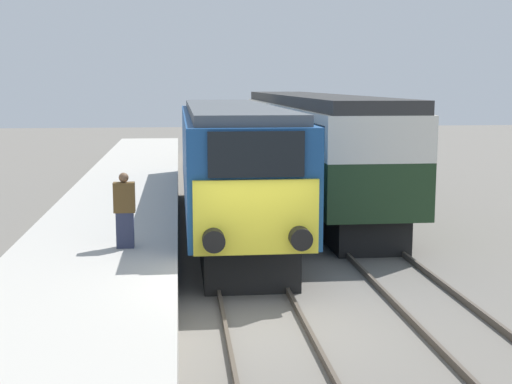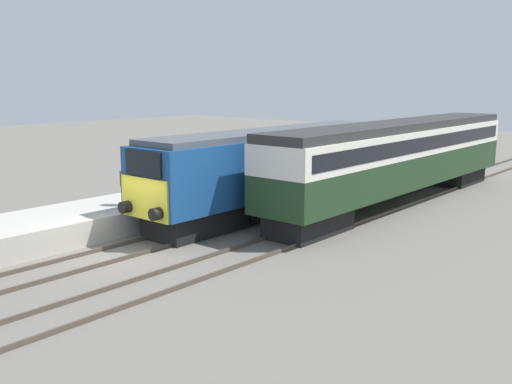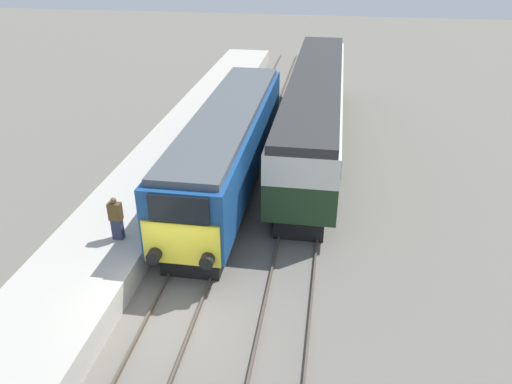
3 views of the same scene
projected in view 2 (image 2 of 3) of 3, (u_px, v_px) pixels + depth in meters
name	position (u px, v px, depth m)	size (l,w,h in m)	color
ground_plane	(114.00, 255.00, 19.29)	(120.00, 120.00, 0.00)	slate
platform_left	(211.00, 195.00, 27.28)	(3.50, 50.00, 0.93)	#B7B2A8
rails_near_track	(217.00, 226.00, 23.01)	(1.51, 60.00, 0.14)	#4C4238
rails_far_track	(283.00, 240.00, 20.84)	(1.50, 60.00, 0.14)	#4C4238
locomotive	(274.00, 166.00, 25.34)	(2.70, 14.89, 3.73)	black
passenger_carriage	(400.00, 154.00, 27.14)	(2.75, 19.26, 3.94)	black
person_on_platform	(126.00, 186.00, 22.58)	(0.44, 0.26, 1.59)	#2D334C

